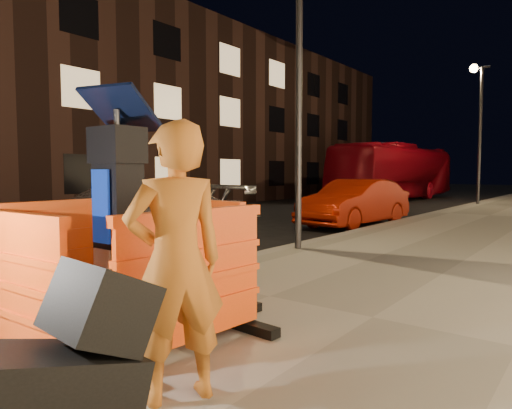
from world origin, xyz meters
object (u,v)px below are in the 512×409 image
Objects in this scene: car_red at (355,226)px; bus_doubledecker at (394,200)px; parking_kiosk at (119,217)px; barrier_front at (11,287)px; barrier_bldgside at (195,282)px; barrier_back at (195,252)px; car_silver at (119,269)px; stroller at (53,386)px; man at (175,262)px; barrier_kerbside at (63,255)px.

car_red is 0.37× the size of bus_doubledecker.
parking_kiosk is 1.40× the size of barrier_front.
parking_kiosk is at bearing 94.44° from barrier_bldgside.
car_silver is at bearing 165.40° from barrier_back.
barrier_bldgside is 0.13× the size of bus_doubledecker.
parking_kiosk reaches higher than barrier_back.
stroller is (1.58, -0.54, -0.08)m from barrier_front.
car_red is 2.40× the size of man.
parking_kiosk is 1.05m from barrier_bldgside.
barrier_front is at bearing -72.74° from bus_doubledecker.
parking_kiosk is 23.81m from bus_doubledecker.
barrier_back is 1.00× the size of barrier_kerbside.
barrier_bldgside is (1.90, 0.00, 0.00)m from barrier_kerbside.
barrier_kerbside is at bearing 132.44° from barrier_front.
barrier_front is (0.00, -0.95, -0.45)m from parking_kiosk.
parking_kiosk reaches higher than bus_doubledecker.
barrier_back is 0.35× the size of car_red.
car_silver is (-1.79, 1.95, -0.71)m from barrier_kerbside.
bus_doubledecker is at bearing -136.59° from man.
barrier_front is 10.95m from car_red.
barrier_back is 1.00× the size of barrier_bldgside.
barrier_back is 2.91m from stroller.
bus_doubledecker is at bearing 21.53° from barrier_bldgside.
man is (3.68, -10.32, 1.01)m from car_red.
man is at bearing -24.56° from car_silver.
car_silver is at bearing 42.96° from barrier_kerbside.
barrier_bldgside is 4.23m from car_silver.
barrier_kerbside is 9.86m from car_red.
bus_doubledecker is 24.76m from man.
barrier_kerbside is 0.84× the size of man.
parking_kiosk is at bearing -72.18° from bus_doubledecker.
stroller is at bearing -31.45° from car_silver.
car_silver is 7.80m from car_red.
stroller is at bearing -69.63° from bus_doubledecker.
car_silver is at bearing -87.90° from car_red.
car_silver is 5.55m from stroller.
barrier_front reaches higher than car_silver.
parking_kiosk is at bearing -87.36° from man.
bus_doubledecker is at bearing 106.22° from car_silver.
barrier_bldgside is at bearing -89.56° from barrier_kerbside.
car_silver is 0.42× the size of bus_doubledecker.
barrier_back is at bearing -12.94° from car_silver.
barrier_kerbside and barrier_bldgside have the same top height.
barrier_front is at bearing -39.55° from car_silver.
parking_kiosk is 3.55m from car_silver.
barrier_kerbside is (-0.95, -0.95, 0.00)m from barrier_back.
man is at bearing 108.30° from stroller.
stroller is (0.63, -1.49, -0.08)m from barrier_bldgside.
barrier_back is 3.00m from car_silver.
parking_kiosk is 1.40× the size of barrier_bldgside.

